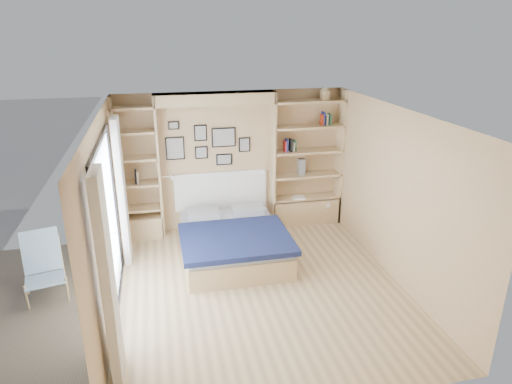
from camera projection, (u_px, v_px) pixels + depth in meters
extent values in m
plane|color=tan|center=(260.00, 288.00, 6.56)|extent=(4.50, 4.50, 0.00)
plane|color=tan|center=(232.00, 161.00, 8.19)|extent=(4.00, 0.00, 4.00)
plane|color=tan|center=(317.00, 300.00, 4.06)|extent=(4.00, 0.00, 4.00)
plane|color=tan|center=(105.00, 220.00, 5.72)|extent=(0.00, 4.50, 4.50)
plane|color=tan|center=(396.00, 196.00, 6.53)|extent=(0.00, 4.50, 4.50)
plane|color=white|center=(261.00, 115.00, 5.69)|extent=(4.50, 4.50, 0.00)
cube|color=tan|center=(159.00, 169.00, 7.76)|extent=(0.04, 0.35, 2.50)
cube|color=tan|center=(272.00, 161.00, 8.17)|extent=(0.04, 0.35, 2.50)
cube|color=tan|center=(215.00, 99.00, 7.57)|extent=(2.00, 0.35, 0.20)
cube|color=tan|center=(339.00, 157.00, 8.43)|extent=(0.04, 0.35, 2.50)
cube|color=tan|center=(117.00, 171.00, 7.63)|extent=(0.04, 0.35, 2.50)
cube|color=tan|center=(305.00, 210.00, 8.65)|extent=(1.30, 0.35, 0.50)
cube|color=tan|center=(143.00, 227.00, 8.05)|extent=(0.70, 0.35, 0.40)
cube|color=black|center=(99.00, 144.00, 5.39)|extent=(0.04, 2.08, 0.06)
cube|color=black|center=(118.00, 303.00, 6.15)|extent=(0.04, 2.08, 0.06)
cube|color=black|center=(102.00, 271.00, 4.84)|extent=(0.04, 0.06, 2.20)
cube|color=black|center=(115.00, 202.00, 6.71)|extent=(0.04, 0.06, 2.20)
cube|color=silver|center=(108.00, 229.00, 5.77)|extent=(0.01, 2.00, 2.20)
cube|color=white|center=(108.00, 279.00, 4.59)|extent=(0.10, 0.45, 2.30)
cube|color=white|center=(122.00, 192.00, 6.97)|extent=(0.10, 0.45, 2.30)
cube|color=tan|center=(305.00, 198.00, 8.56)|extent=(1.30, 0.35, 0.04)
cube|color=tan|center=(306.00, 175.00, 8.40)|extent=(1.30, 0.35, 0.04)
cube|color=tan|center=(307.00, 151.00, 8.25)|extent=(1.30, 0.35, 0.04)
cube|color=tan|center=(308.00, 127.00, 8.09)|extent=(1.30, 0.35, 0.04)
cube|color=tan|center=(309.00, 101.00, 7.94)|extent=(1.30, 0.35, 0.04)
cube|color=tan|center=(141.00, 208.00, 7.93)|extent=(0.70, 0.35, 0.04)
cube|color=tan|center=(139.00, 184.00, 7.78)|extent=(0.70, 0.35, 0.04)
cube|color=tan|center=(137.00, 159.00, 7.62)|extent=(0.70, 0.35, 0.04)
cube|color=tan|center=(134.00, 132.00, 7.47)|extent=(0.70, 0.35, 0.04)
cube|color=tan|center=(132.00, 108.00, 7.33)|extent=(0.70, 0.35, 0.04)
cube|color=tan|center=(232.00, 246.00, 7.40)|extent=(1.58, 1.97, 0.35)
cube|color=#A2A6B1|center=(232.00, 234.00, 7.33)|extent=(1.54, 1.93, 0.10)
cube|color=#151E46|center=(236.00, 239.00, 7.00)|extent=(1.68, 1.38, 0.08)
cube|color=#A2A6B1|center=(203.00, 213.00, 7.84)|extent=(0.54, 0.39, 0.12)
cube|color=#A2A6B1|center=(248.00, 210.00, 8.00)|extent=(0.54, 0.39, 0.12)
cube|color=white|center=(221.00, 190.00, 8.30)|extent=(1.68, 0.04, 0.70)
cube|color=black|center=(175.00, 148.00, 7.86)|extent=(0.32, 0.02, 0.40)
cube|color=gray|center=(175.00, 148.00, 7.85)|extent=(0.28, 0.01, 0.36)
cube|color=black|center=(201.00, 133.00, 7.86)|extent=(0.22, 0.02, 0.28)
cube|color=gray|center=(201.00, 133.00, 7.85)|extent=(0.18, 0.01, 0.24)
cube|color=black|center=(201.00, 152.00, 7.98)|extent=(0.22, 0.02, 0.22)
cube|color=gray|center=(201.00, 153.00, 7.97)|extent=(0.18, 0.01, 0.18)
cube|color=black|center=(224.00, 137.00, 7.98)|extent=(0.42, 0.02, 0.34)
cube|color=gray|center=(224.00, 137.00, 7.97)|extent=(0.38, 0.01, 0.30)
cube|color=black|center=(224.00, 159.00, 8.12)|extent=(0.28, 0.02, 0.20)
cube|color=gray|center=(224.00, 159.00, 8.11)|extent=(0.24, 0.01, 0.16)
cube|color=black|center=(244.00, 145.00, 8.10)|extent=(0.20, 0.02, 0.26)
cube|color=gray|center=(245.00, 145.00, 8.09)|extent=(0.16, 0.01, 0.22)
cube|color=black|center=(174.00, 125.00, 7.72)|extent=(0.18, 0.02, 0.14)
cube|color=gray|center=(174.00, 126.00, 7.71)|extent=(0.14, 0.01, 0.10)
cylinder|color=silver|center=(168.00, 177.00, 7.77)|extent=(0.20, 0.02, 0.02)
cone|color=white|center=(174.00, 177.00, 7.79)|extent=(0.13, 0.12, 0.15)
cylinder|color=silver|center=(266.00, 170.00, 8.12)|extent=(0.20, 0.02, 0.02)
cone|color=white|center=(260.00, 172.00, 8.10)|extent=(0.13, 0.12, 0.15)
cube|color=#A51E1E|center=(285.00, 146.00, 8.12)|extent=(0.02, 0.15, 0.20)
cube|color=navy|center=(286.00, 145.00, 8.12)|extent=(0.03, 0.15, 0.23)
cube|color=black|center=(291.00, 145.00, 8.13)|extent=(0.03, 0.15, 0.22)
cube|color=#BFB28C|center=(293.00, 147.00, 8.15)|extent=(0.04, 0.15, 0.17)
cube|color=#26593F|center=(295.00, 146.00, 8.15)|extent=(0.03, 0.15, 0.20)
cube|color=#A22A12|center=(322.00, 120.00, 8.10)|extent=(0.02, 0.15, 0.19)
cube|color=navy|center=(323.00, 119.00, 8.10)|extent=(0.03, 0.15, 0.23)
cube|color=black|center=(325.00, 120.00, 8.11)|extent=(0.03, 0.15, 0.18)
cube|color=#BFB28C|center=(326.00, 120.00, 8.11)|extent=(0.04, 0.15, 0.19)
cube|color=#26593F|center=(329.00, 119.00, 8.13)|extent=(0.03, 0.15, 0.20)
cube|color=navy|center=(136.00, 177.00, 7.72)|extent=(0.02, 0.15, 0.20)
cube|color=black|center=(136.00, 177.00, 7.72)|extent=(0.03, 0.15, 0.23)
cube|color=#BDA48D|center=(138.00, 177.00, 7.73)|extent=(0.03, 0.15, 0.22)
cube|color=tan|center=(325.00, 95.00, 7.96)|extent=(0.13, 0.13, 0.15)
cone|color=tan|center=(325.00, 89.00, 7.92)|extent=(0.20, 0.20, 0.08)
cube|color=slate|center=(301.00, 167.00, 8.32)|extent=(0.12, 0.12, 0.30)
cube|color=white|center=(299.00, 198.00, 8.47)|extent=(0.22, 0.16, 0.03)
cylinder|color=tan|center=(27.00, 298.00, 5.90)|extent=(0.06, 0.15, 0.44)
cylinder|color=tan|center=(67.00, 289.00, 6.11)|extent=(0.06, 0.15, 0.44)
cylinder|color=tan|center=(25.00, 269.00, 6.38)|extent=(0.11, 0.35, 0.72)
cylinder|color=tan|center=(62.00, 262.00, 6.58)|extent=(0.11, 0.35, 0.72)
cube|color=#347EC3|center=(45.00, 280.00, 6.16)|extent=(0.63, 0.71, 0.16)
cube|color=#347EC3|center=(41.00, 251.00, 6.43)|extent=(0.54, 0.35, 0.59)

